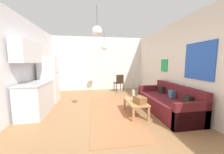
{
  "coord_description": "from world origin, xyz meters",
  "views": [
    {
      "loc": [
        -0.34,
        -3.13,
        1.47
      ],
      "look_at": [
        0.31,
        1.04,
        0.97
      ],
      "focal_mm": 20.1,
      "sensor_mm": 36.0,
      "label": 1
    }
  ],
  "objects_px": {
    "refrigerator": "(49,80)",
    "pendant_lamp_far": "(104,47)",
    "accent_chair": "(119,82)",
    "coffee_table": "(135,103)",
    "couch": "(168,103)",
    "pendant_lamp_near": "(97,31)",
    "bamboo_vase": "(133,94)",
    "handbag": "(140,100)"
  },
  "relations": [
    {
      "from": "bamboo_vase",
      "to": "pendant_lamp_far",
      "type": "relative_size",
      "value": 0.58
    },
    {
      "from": "bamboo_vase",
      "to": "handbag",
      "type": "height_order",
      "value": "bamboo_vase"
    },
    {
      "from": "handbag",
      "to": "refrigerator",
      "type": "distance_m",
      "value": 3.31
    },
    {
      "from": "pendant_lamp_far",
      "to": "bamboo_vase",
      "type": "bearing_deg",
      "value": -67.57
    },
    {
      "from": "pendant_lamp_near",
      "to": "pendant_lamp_far",
      "type": "bearing_deg",
      "value": 80.55
    },
    {
      "from": "coffee_table",
      "to": "couch",
      "type": "bearing_deg",
      "value": 1.46
    },
    {
      "from": "bamboo_vase",
      "to": "pendant_lamp_far",
      "type": "xyz_separation_m",
      "value": [
        -0.72,
        1.73,
        1.58
      ]
    },
    {
      "from": "refrigerator",
      "to": "pendant_lamp_near",
      "type": "relative_size",
      "value": 2.45
    },
    {
      "from": "couch",
      "to": "accent_chair",
      "type": "relative_size",
      "value": 2.42
    },
    {
      "from": "handbag",
      "to": "pendant_lamp_near",
      "type": "height_order",
      "value": "pendant_lamp_near"
    },
    {
      "from": "accent_chair",
      "to": "coffee_table",
      "type": "bearing_deg",
      "value": 77.69
    },
    {
      "from": "refrigerator",
      "to": "pendant_lamp_near",
      "type": "distance_m",
      "value": 2.79
    },
    {
      "from": "couch",
      "to": "coffee_table",
      "type": "xyz_separation_m",
      "value": [
        -1.01,
        -0.03,
        0.07
      ]
    },
    {
      "from": "accent_chair",
      "to": "refrigerator",
      "type": "bearing_deg",
      "value": 13.58
    },
    {
      "from": "coffee_table",
      "to": "refrigerator",
      "type": "distance_m",
      "value": 3.19
    },
    {
      "from": "bamboo_vase",
      "to": "accent_chair",
      "type": "xyz_separation_m",
      "value": [
        0.09,
        2.48,
        -0.03
      ]
    },
    {
      "from": "accent_chair",
      "to": "pendant_lamp_near",
      "type": "distance_m",
      "value": 3.64
    },
    {
      "from": "coffee_table",
      "to": "pendant_lamp_far",
      "type": "relative_size",
      "value": 1.16
    },
    {
      "from": "bamboo_vase",
      "to": "accent_chair",
      "type": "bearing_deg",
      "value": 87.94
    },
    {
      "from": "bamboo_vase",
      "to": "handbag",
      "type": "relative_size",
      "value": 1.25
    },
    {
      "from": "pendant_lamp_near",
      "to": "bamboo_vase",
      "type": "bearing_deg",
      "value": 24.96
    },
    {
      "from": "refrigerator",
      "to": "accent_chair",
      "type": "relative_size",
      "value": 1.95
    },
    {
      "from": "coffee_table",
      "to": "bamboo_vase",
      "type": "xyz_separation_m",
      "value": [
        0.04,
        0.3,
        0.18
      ]
    },
    {
      "from": "pendant_lamp_far",
      "to": "coffee_table",
      "type": "bearing_deg",
      "value": -71.6
    },
    {
      "from": "handbag",
      "to": "refrigerator",
      "type": "bearing_deg",
      "value": 147.18
    },
    {
      "from": "couch",
      "to": "handbag",
      "type": "distance_m",
      "value": 1.04
    },
    {
      "from": "refrigerator",
      "to": "pendant_lamp_far",
      "type": "relative_size",
      "value": 2.08
    },
    {
      "from": "accent_chair",
      "to": "pendant_lamp_far",
      "type": "xyz_separation_m",
      "value": [
        -0.8,
        -0.75,
        1.61
      ]
    },
    {
      "from": "coffee_table",
      "to": "accent_chair",
      "type": "height_order",
      "value": "accent_chair"
    },
    {
      "from": "pendant_lamp_near",
      "to": "pendant_lamp_far",
      "type": "xyz_separation_m",
      "value": [
        0.37,
        2.24,
        -0.1
      ]
    },
    {
      "from": "pendant_lamp_near",
      "to": "pendant_lamp_far",
      "type": "height_order",
      "value": "same"
    },
    {
      "from": "couch",
      "to": "coffee_table",
      "type": "distance_m",
      "value": 1.02
    },
    {
      "from": "couch",
      "to": "pendant_lamp_near",
      "type": "distance_m",
      "value": 2.83
    },
    {
      "from": "refrigerator",
      "to": "pendant_lamp_far",
      "type": "bearing_deg",
      "value": 13.19
    },
    {
      "from": "handbag",
      "to": "accent_chair",
      "type": "relative_size",
      "value": 0.43
    },
    {
      "from": "couch",
      "to": "accent_chair",
      "type": "distance_m",
      "value": 2.91
    },
    {
      "from": "bamboo_vase",
      "to": "accent_chair",
      "type": "height_order",
      "value": "same"
    },
    {
      "from": "bamboo_vase",
      "to": "refrigerator",
      "type": "relative_size",
      "value": 0.28
    },
    {
      "from": "coffee_table",
      "to": "pendant_lamp_near",
      "type": "xyz_separation_m",
      "value": [
        -1.05,
        -0.21,
        1.86
      ]
    },
    {
      "from": "bamboo_vase",
      "to": "accent_chair",
      "type": "relative_size",
      "value": 0.54
    },
    {
      "from": "accent_chair",
      "to": "pendant_lamp_near",
      "type": "xyz_separation_m",
      "value": [
        -1.18,
        -2.99,
        1.71
      ]
    },
    {
      "from": "pendant_lamp_far",
      "to": "couch",
      "type": "bearing_deg",
      "value": -49.92
    }
  ]
}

